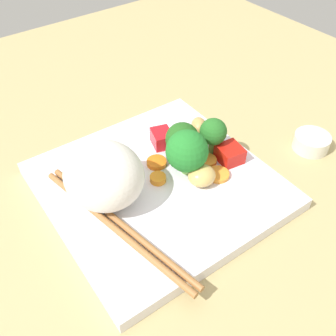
# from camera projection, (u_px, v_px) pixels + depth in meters

# --- Properties ---
(ground_plane) EXTENTS (1.10, 1.10, 0.02)m
(ground_plane) POSITION_uv_depth(u_px,v_px,m) (158.00, 196.00, 0.50)
(ground_plane) COLOR tan
(square_plate) EXTENTS (0.27, 0.27, 0.02)m
(square_plate) POSITION_uv_depth(u_px,v_px,m) (158.00, 186.00, 0.49)
(square_plate) COLOR white
(square_plate) RESTS_ON ground_plane
(rice_mound) EXTENTS (0.11, 0.11, 0.08)m
(rice_mound) POSITION_uv_depth(u_px,v_px,m) (104.00, 175.00, 0.44)
(rice_mound) COLOR silver
(rice_mound) RESTS_ON square_plate
(broccoli_floret_0) EXTENTS (0.04, 0.04, 0.05)m
(broccoli_floret_0) POSITION_uv_depth(u_px,v_px,m) (214.00, 133.00, 0.50)
(broccoli_floret_0) COLOR #7DB258
(broccoli_floret_0) RESTS_ON square_plate
(broccoli_floret_1) EXTENTS (0.04, 0.04, 0.05)m
(broccoli_floret_1) POSITION_uv_depth(u_px,v_px,m) (182.00, 139.00, 0.50)
(broccoli_floret_1) COLOR #67A548
(broccoli_floret_1) RESTS_ON square_plate
(broccoli_floret_2) EXTENTS (0.05, 0.05, 0.06)m
(broccoli_floret_2) POSITION_uv_depth(u_px,v_px,m) (187.00, 151.00, 0.47)
(broccoli_floret_2) COLOR #80BC5A
(broccoli_floret_2) RESTS_ON square_plate
(carrot_slice_0) EXTENTS (0.03, 0.03, 0.01)m
(carrot_slice_0) POSITION_uv_depth(u_px,v_px,m) (157.00, 163.00, 0.50)
(carrot_slice_0) COLOR orange
(carrot_slice_0) RESTS_ON square_plate
(carrot_slice_1) EXTENTS (0.03, 0.03, 0.00)m
(carrot_slice_1) POSITION_uv_depth(u_px,v_px,m) (197.00, 146.00, 0.53)
(carrot_slice_1) COLOR orange
(carrot_slice_1) RESTS_ON square_plate
(carrot_slice_2) EXTENTS (0.03, 0.03, 0.01)m
(carrot_slice_2) POSITION_uv_depth(u_px,v_px,m) (161.00, 179.00, 0.48)
(carrot_slice_2) COLOR orange
(carrot_slice_2) RESTS_ON square_plate
(carrot_slice_3) EXTENTS (0.03, 0.03, 0.01)m
(carrot_slice_3) POSITION_uv_depth(u_px,v_px,m) (177.00, 139.00, 0.54)
(carrot_slice_3) COLOR orange
(carrot_slice_3) RESTS_ON square_plate
(carrot_slice_4) EXTENTS (0.03, 0.03, 0.01)m
(carrot_slice_4) POSITION_uv_depth(u_px,v_px,m) (218.00, 175.00, 0.49)
(carrot_slice_4) COLOR orange
(carrot_slice_4) RESTS_ON square_plate
(carrot_slice_5) EXTENTS (0.03, 0.03, 0.01)m
(carrot_slice_5) POSITION_uv_depth(u_px,v_px,m) (207.00, 161.00, 0.51)
(carrot_slice_5) COLOR orange
(carrot_slice_5) RESTS_ON square_plate
(pepper_chunk_0) EXTENTS (0.03, 0.04, 0.02)m
(pepper_chunk_0) POSITION_uv_depth(u_px,v_px,m) (162.00, 138.00, 0.53)
(pepper_chunk_0) COLOR red
(pepper_chunk_0) RESTS_ON square_plate
(pepper_chunk_1) EXTENTS (0.03, 0.04, 0.02)m
(pepper_chunk_1) POSITION_uv_depth(u_px,v_px,m) (230.00, 154.00, 0.50)
(pepper_chunk_1) COLOR red
(pepper_chunk_1) RESTS_ON square_plate
(chicken_piece_0) EXTENTS (0.04, 0.04, 0.02)m
(chicken_piece_0) POSITION_uv_depth(u_px,v_px,m) (202.00, 175.00, 0.47)
(chicken_piece_0) COLOR tan
(chicken_piece_0) RESTS_ON square_plate
(chicken_piece_1) EXTENTS (0.03, 0.04, 0.02)m
(chicken_piece_1) POSITION_uv_depth(u_px,v_px,m) (199.00, 125.00, 0.55)
(chicken_piece_1) COLOR tan
(chicken_piece_1) RESTS_ON square_plate
(chopstick_pair) EXTENTS (0.06, 0.24, 0.01)m
(chopstick_pair) POSITION_uv_depth(u_px,v_px,m) (117.00, 225.00, 0.43)
(chopstick_pair) COLOR #9F6938
(chopstick_pair) RESTS_ON square_plate
(sauce_cup) EXTENTS (0.05, 0.05, 0.02)m
(sauce_cup) POSITION_uv_depth(u_px,v_px,m) (311.00, 142.00, 0.55)
(sauce_cup) COLOR silver
(sauce_cup) RESTS_ON ground_plane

